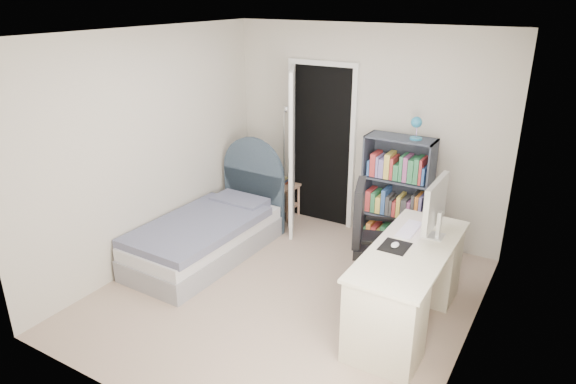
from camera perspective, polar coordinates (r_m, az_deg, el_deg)
The scene contains 8 objects.
room_shell at distance 4.66m, azimuth -0.16°, elevation 1.72°, with size 3.50×3.70×2.60m.
door at distance 6.33m, azimuth 1.63°, elevation 5.02°, with size 0.92×0.75×2.06m.
bed at distance 5.91m, azimuth -8.67°, elevation -4.44°, with size 0.95×1.93×1.18m.
nightstand at distance 6.77m, azimuth -0.60°, elevation 0.02°, with size 0.36×0.36×0.54m.
floor_lamp at distance 6.55m, azimuth -0.33°, elevation 1.86°, with size 0.22×0.22×1.53m.
bookcase at distance 5.95m, azimuth 11.95°, elevation -0.71°, with size 0.75×0.32×1.60m.
desk at distance 4.72m, azimuth 13.24°, elevation -9.77°, with size 0.64×1.59×1.30m.
office_chair at distance 5.00m, azimuth 9.34°, elevation -4.82°, with size 0.65×0.66×1.15m.
Camera 1 is at (2.25, -3.77, 2.82)m, focal length 32.00 mm.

